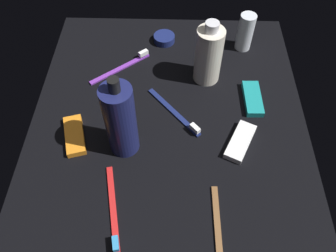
{
  "coord_description": "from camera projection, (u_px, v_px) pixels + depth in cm",
  "views": [
    {
      "loc": [
        43.81,
        1.24,
        62.71
      ],
      "look_at": [
        0.0,
        0.0,
        3.0
      ],
      "focal_mm": 36.08,
      "sensor_mm": 36.0,
      "label": 1
    }
  ],
  "objects": [
    {
      "name": "deodorant_stick",
      "position": [
        245.0,
        32.0,
        0.9
      ],
      "size": [
        4.18,
        4.18,
        10.33
      ],
      "primitive_type": "cylinder",
      "color": "silver",
      "rests_on": "ground_plane"
    },
    {
      "name": "ground_plane",
      "position": [
        168.0,
        135.0,
        0.77
      ],
      "size": [
        84.0,
        64.0,
        1.2
      ],
      "primitive_type": "cube",
      "color": "black"
    },
    {
      "name": "toothbrush_purple",
      "position": [
        124.0,
        66.0,
        0.89
      ],
      "size": [
        12.22,
        14.77,
        2.1
      ],
      "color": "purple",
      "rests_on": "ground_plane"
    },
    {
      "name": "snack_bar_orange",
      "position": [
        75.0,
        135.0,
        0.75
      ],
      "size": [
        11.11,
        6.77,
        1.5
      ],
      "primitive_type": "cube",
      "rotation": [
        0.0,
        0.0,
        0.29
      ],
      "color": "orange",
      "rests_on": "ground_plane"
    },
    {
      "name": "lotion_bottle",
      "position": [
        120.0,
        120.0,
        0.67
      ],
      "size": [
        6.39,
        6.39,
        20.81
      ],
      "color": "#191E51",
      "rests_on": "ground_plane"
    },
    {
      "name": "snack_bar_teal",
      "position": [
        253.0,
        99.0,
        0.82
      ],
      "size": [
        10.48,
        4.21,
        1.5
      ],
      "primitive_type": "cube",
      "rotation": [
        0.0,
        0.0,
        0.02
      ],
      "color": "teal",
      "rests_on": "ground_plane"
    },
    {
      "name": "cream_tin_left",
      "position": [
        164.0,
        38.0,
        0.95
      ],
      "size": [
        5.88,
        5.88,
        1.95
      ],
      "primitive_type": "cylinder",
      "color": "navy",
      "rests_on": "ground_plane"
    },
    {
      "name": "snack_bar_white",
      "position": [
        240.0,
        142.0,
        0.74
      ],
      "size": [
        11.11,
        8.1,
        1.5
      ],
      "primitive_type": "cube",
      "rotation": [
        0.0,
        0.0,
        -0.45
      ],
      "color": "white",
      "rests_on": "ground_plane"
    },
    {
      "name": "toothbrush_red",
      "position": [
        113.0,
        212.0,
        0.65
      ],
      "size": [
        17.86,
        4.89,
        2.1
      ],
      "color": "red",
      "rests_on": "ground_plane"
    },
    {
      "name": "bodywash_bottle",
      "position": [
        209.0,
        55.0,
        0.81
      ],
      "size": [
        6.57,
        6.57,
        16.81
      ],
      "color": "silver",
      "rests_on": "ground_plane"
    },
    {
      "name": "toothbrush_navy",
      "position": [
        177.0,
        114.0,
        0.79
      ],
      "size": [
        14.34,
        12.75,
        2.1
      ],
      "color": "navy",
      "rests_on": "ground_plane"
    },
    {
      "name": "toothbrush_brown",
      "position": [
        218.0,
        236.0,
        0.62
      ],
      "size": [
        18.02,
        1.54,
        2.1
      ],
      "color": "brown",
      "rests_on": "ground_plane"
    }
  ]
}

